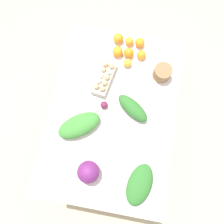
# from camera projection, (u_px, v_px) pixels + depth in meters

# --- Properties ---
(ground_plane) EXTENTS (8.00, 8.00, 0.00)m
(ground_plane) POSITION_uv_depth(u_px,v_px,m) (112.00, 128.00, 2.39)
(ground_plane) COLOR #C6B289
(dining_table) EXTENTS (1.40, 0.97, 0.74)m
(dining_table) POSITION_uv_depth(u_px,v_px,m) (112.00, 115.00, 1.76)
(dining_table) COLOR silver
(dining_table) RESTS_ON ground_plane
(cabbage_purple) EXTENTS (0.16, 0.16, 0.16)m
(cabbage_purple) POSITION_uv_depth(u_px,v_px,m) (88.00, 172.00, 1.49)
(cabbage_purple) COLOR #6B2366
(cabbage_purple) RESTS_ON dining_table
(egg_carton) EXTENTS (0.30, 0.16, 0.09)m
(egg_carton) POSITION_uv_depth(u_px,v_px,m) (104.00, 78.00, 1.69)
(egg_carton) COLOR beige
(egg_carton) RESTS_ON dining_table
(paper_bag) EXTENTS (0.14, 0.14, 0.10)m
(paper_bag) POSITION_uv_depth(u_px,v_px,m) (162.00, 73.00, 1.70)
(paper_bag) COLOR olive
(paper_bag) RESTS_ON dining_table
(greens_bunch_kale) EXTENTS (0.25, 0.29, 0.09)m
(greens_bunch_kale) POSITION_uv_depth(u_px,v_px,m) (133.00, 108.00, 1.63)
(greens_bunch_kale) COLOR #2D6B28
(greens_bunch_kale) RESTS_ON dining_table
(greens_bunch_beet_tops) EXTENTS (0.33, 0.23, 0.07)m
(greens_bunch_beet_tops) POSITION_uv_depth(u_px,v_px,m) (140.00, 184.00, 1.51)
(greens_bunch_beet_tops) COLOR #2D6B28
(greens_bunch_beet_tops) RESTS_ON dining_table
(greens_bunch_scallion) EXTENTS (0.32, 0.36, 0.10)m
(greens_bunch_scallion) POSITION_uv_depth(u_px,v_px,m) (79.00, 125.00, 1.60)
(greens_bunch_scallion) COLOR #3D8433
(greens_bunch_scallion) RESTS_ON dining_table
(beet_root) EXTENTS (0.06, 0.06, 0.06)m
(beet_root) POSITION_uv_depth(u_px,v_px,m) (104.00, 105.00, 1.66)
(beet_root) COLOR maroon
(beet_root) RESTS_ON dining_table
(orange_0) EXTENTS (0.08, 0.08, 0.08)m
(orange_0) POSITION_uv_depth(u_px,v_px,m) (129.00, 53.00, 1.75)
(orange_0) COLOR orange
(orange_0) RESTS_ON dining_table
(orange_1) EXTENTS (0.08, 0.08, 0.08)m
(orange_1) POSITION_uv_depth(u_px,v_px,m) (140.00, 43.00, 1.77)
(orange_1) COLOR orange
(orange_1) RESTS_ON dining_table
(orange_2) EXTENTS (0.07, 0.07, 0.07)m
(orange_2) POSITION_uv_depth(u_px,v_px,m) (129.00, 41.00, 1.78)
(orange_2) COLOR orange
(orange_2) RESTS_ON dining_table
(orange_3) EXTENTS (0.08, 0.08, 0.08)m
(orange_3) POSITION_uv_depth(u_px,v_px,m) (118.00, 38.00, 1.78)
(orange_3) COLOR orange
(orange_3) RESTS_ON dining_table
(orange_4) EXTENTS (0.07, 0.07, 0.07)m
(orange_4) POSITION_uv_depth(u_px,v_px,m) (128.00, 63.00, 1.73)
(orange_4) COLOR #F9A833
(orange_4) RESTS_ON dining_table
(orange_5) EXTENTS (0.07, 0.07, 0.07)m
(orange_5) POSITION_uv_depth(u_px,v_px,m) (141.00, 55.00, 1.75)
(orange_5) COLOR orange
(orange_5) RESTS_ON dining_table
(orange_6) EXTENTS (0.08, 0.08, 0.08)m
(orange_6) POSITION_uv_depth(u_px,v_px,m) (118.00, 52.00, 1.75)
(orange_6) COLOR orange
(orange_6) RESTS_ON dining_table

